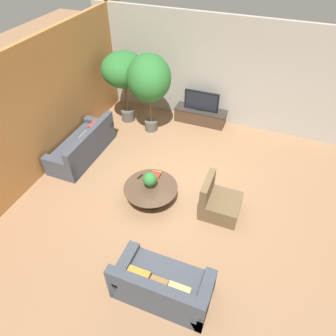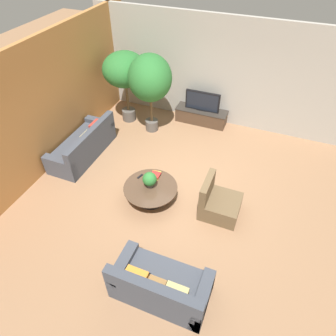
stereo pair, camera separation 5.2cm
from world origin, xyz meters
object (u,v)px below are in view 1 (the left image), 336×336
object	(u,v)px
armchair_wicker	(219,203)
potted_palm_tall	(124,72)
couch_near_entry	(162,286)
media_console	(200,116)
potted_palm_corner	(149,79)
potted_plant_tabletop	(150,180)
television	(201,101)
coffee_table	(151,191)
couch_by_wall	(83,147)

from	to	relation	value
armchair_wicker	potted_palm_tall	distance (m)	4.50
couch_near_entry	media_console	bearing A→B (deg)	-80.15
potted_palm_corner	potted_plant_tabletop	bearing A→B (deg)	-66.64
television	coffee_table	bearing A→B (deg)	-91.98
media_console	coffee_table	distance (m)	3.44
television	couch_by_wall	xyz separation A→B (m)	(-2.39, -2.64, -0.42)
television	couch_by_wall	bearing A→B (deg)	-132.15
television	couch_by_wall	world-z (taller)	television
couch_near_entry	potted_plant_tabletop	bearing A→B (deg)	-61.39
coffee_table	potted_palm_tall	size ratio (longest dim) A/B	0.57
media_console	potted_palm_corner	world-z (taller)	potted_palm_corner
couch_by_wall	couch_near_entry	bearing A→B (deg)	50.39
couch_near_entry	potted_plant_tabletop	xyz separation A→B (m)	(-1.07, 1.96, 0.31)
media_console	coffee_table	bearing A→B (deg)	-91.97
couch_by_wall	couch_near_entry	xyz separation A→B (m)	(3.32, -2.75, 0.00)
media_console	coffee_table	size ratio (longest dim) A/B	1.29
media_console	couch_by_wall	world-z (taller)	couch_by_wall
media_console	coffee_table	world-z (taller)	media_console
coffee_table	potted_plant_tabletop	distance (m)	0.33
coffee_table	potted_palm_corner	xyz separation A→B (m)	(-1.11, 2.53, 1.30)
potted_palm_tall	potted_palm_corner	bearing A→B (deg)	-15.33
media_console	couch_near_entry	size ratio (longest dim) A/B	0.94
potted_palm_tall	potted_palm_corner	xyz separation A→B (m)	(0.87, -0.24, 0.02)
coffee_table	potted_palm_corner	distance (m)	3.05
television	coffee_table	distance (m)	3.47
television	armchair_wicker	size ratio (longest dim) A/B	1.18
couch_by_wall	potted_plant_tabletop	world-z (taller)	couch_by_wall
couch_by_wall	potted_palm_tall	size ratio (longest dim) A/B	0.97
couch_by_wall	armchair_wicker	distance (m)	3.80
coffee_table	potted_plant_tabletop	xyz separation A→B (m)	(-0.02, 0.01, 0.33)
couch_by_wall	coffee_table	bearing A→B (deg)	70.56
couch_by_wall	potted_palm_corner	xyz separation A→B (m)	(1.16, 1.73, 1.28)
couch_near_entry	potted_palm_corner	world-z (taller)	potted_palm_corner
television	coffee_table	size ratio (longest dim) A/B	0.85
couch_near_entry	potted_plant_tabletop	distance (m)	2.26
couch_by_wall	television	bearing A→B (deg)	137.85
television	potted_plant_tabletop	size ratio (longest dim) A/B	2.65
media_console	television	world-z (taller)	television
coffee_table	armchair_wicker	size ratio (longest dim) A/B	1.38
coffee_table	armchair_wicker	distance (m)	1.50
couch_by_wall	potted_palm_tall	distance (m)	2.36
couch_near_entry	potted_palm_tall	world-z (taller)	potted_palm_tall
media_console	couch_near_entry	bearing A→B (deg)	-80.15
armchair_wicker	potted_palm_tall	size ratio (longest dim) A/B	0.41
media_console	potted_palm_tall	size ratio (longest dim) A/B	0.74
television	armchair_wicker	bearing A→B (deg)	-67.18
potted_palm_corner	potted_plant_tabletop	distance (m)	2.91
television	couch_near_entry	world-z (taller)	television
potted_plant_tabletop	coffee_table	bearing A→B (deg)	-37.04
media_console	couch_by_wall	bearing A→B (deg)	-132.13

